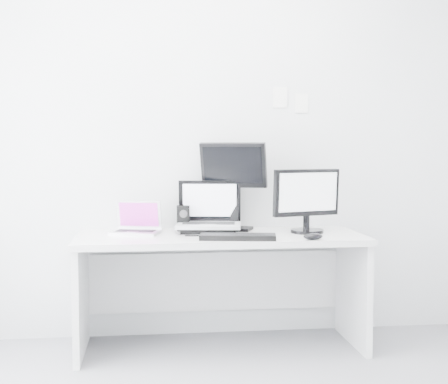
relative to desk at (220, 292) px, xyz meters
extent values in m
plane|color=silver|center=(0.00, 0.35, 0.99)|extent=(3.60, 0.00, 3.60)
cube|color=silver|center=(0.00, 0.00, 0.00)|extent=(1.80, 0.70, 0.73)
cube|color=silver|center=(-0.53, 0.08, 0.48)|extent=(0.34, 0.29, 0.22)
cube|color=black|center=(-0.22, 0.23, 0.45)|extent=(0.09, 0.09, 0.16)
cube|color=#B5B9BD|center=(-0.06, 0.11, 0.54)|extent=(0.45, 0.38, 0.34)
cube|color=black|center=(0.11, 0.21, 0.66)|extent=(0.47, 0.31, 0.60)
cube|color=black|center=(0.56, 0.02, 0.58)|extent=(0.51, 0.34, 0.42)
cube|color=black|center=(0.08, -0.22, 0.38)|extent=(0.47, 0.23, 0.03)
ellipsoid|color=black|center=(0.52, -0.29, 0.38)|extent=(0.13, 0.09, 0.04)
cube|color=white|center=(0.45, 0.34, 1.26)|extent=(0.10, 0.00, 0.14)
cube|color=white|center=(0.60, 0.34, 1.22)|extent=(0.09, 0.00, 0.13)
camera|label=1|loc=(-0.46, -3.98, 0.91)|focal=51.33mm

